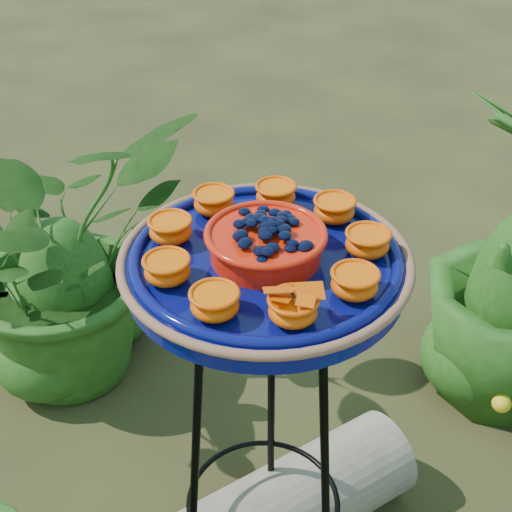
# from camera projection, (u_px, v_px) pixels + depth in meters

# --- Properties ---
(tripod_stand) EXTENTS (0.35, 0.37, 0.92)m
(tripod_stand) POSITION_uv_depth(u_px,v_px,m) (264.00, 425.00, 1.40)
(tripod_stand) COLOR black
(tripod_stand) RESTS_ON ground
(feeder_dish) EXTENTS (0.49, 0.49, 0.11)m
(feeder_dish) POSITION_uv_depth(u_px,v_px,m) (266.00, 258.00, 1.17)
(feeder_dish) COLOR #070C57
(feeder_dish) RESTS_ON tripod_stand
(driftwood_log) EXTENTS (0.67, 0.58, 0.22)m
(driftwood_log) POSITION_uv_depth(u_px,v_px,m) (285.00, 508.00, 1.76)
(driftwood_log) COLOR gray
(driftwood_log) RESTS_ON ground
(shrub_back_left) EXTENTS (1.02, 1.03, 0.87)m
(shrub_back_left) POSITION_uv_depth(u_px,v_px,m) (60.00, 251.00, 2.11)
(shrub_back_left) COLOR #214312
(shrub_back_left) RESTS_ON ground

